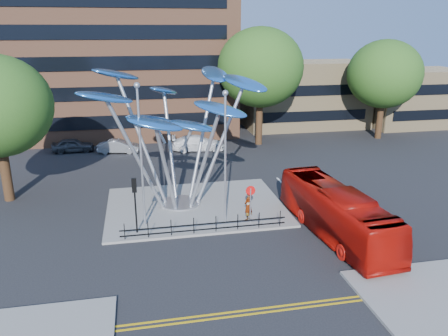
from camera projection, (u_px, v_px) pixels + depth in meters
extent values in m
plane|color=black|center=(227.00, 246.00, 24.85)|extent=(120.00, 120.00, 0.00)
cube|color=slate|center=(195.00, 206.00, 30.25)|extent=(12.00, 9.00, 0.15)
cube|color=gold|center=(254.00, 309.00, 19.25)|extent=(40.00, 0.12, 0.01)
cube|color=gold|center=(256.00, 313.00, 18.96)|extent=(40.00, 0.12, 0.01)
cube|color=tan|center=(304.00, 94.00, 54.64)|extent=(15.00, 8.00, 8.00)
cube|color=tan|center=(413.00, 97.00, 55.53)|extent=(12.00, 8.00, 7.00)
cylinder|color=black|center=(259.00, 118.00, 46.02)|extent=(0.70, 0.70, 5.72)
ellipsoid|color=#204915|center=(260.00, 67.00, 44.44)|extent=(8.80, 8.80, 8.10)
cylinder|color=black|center=(5.00, 168.00, 30.85)|extent=(0.70, 0.70, 4.84)
cylinder|color=black|center=(380.00, 116.00, 48.73)|extent=(0.70, 0.70, 5.06)
ellipsoid|color=#204915|center=(385.00, 74.00, 47.33)|extent=(8.00, 8.00, 7.36)
cylinder|color=#9EA0A5|center=(180.00, 203.00, 30.49)|extent=(2.80, 2.80, 0.12)
cylinder|color=#9EA0A5|center=(161.00, 153.00, 28.54)|extent=(0.24, 0.24, 7.80)
ellipsoid|color=#317DD7|center=(105.00, 97.00, 25.82)|extent=(3.92, 2.95, 1.39)
cylinder|color=#9EA0A5|center=(174.00, 164.00, 28.52)|extent=(0.24, 0.24, 6.40)
ellipsoid|color=#317DD7|center=(155.00, 124.00, 25.27)|extent=(3.47, 1.78, 1.31)
cylinder|color=#9EA0A5|center=(189.00, 158.00, 28.81)|extent=(0.24, 0.24, 7.00)
ellipsoid|color=#317DD7|center=(220.00, 109.00, 26.58)|extent=(3.81, 3.11, 1.36)
cylinder|color=#9EA0A5|center=(196.00, 146.00, 29.48)|extent=(0.24, 0.24, 8.20)
ellipsoid|color=#317DD7|center=(244.00, 83.00, 29.24)|extent=(3.52, 4.06, 1.44)
cylinder|color=#9EA0A5|center=(189.00, 140.00, 30.19)|extent=(0.24, 0.24, 8.60)
ellipsoid|color=#317DD7|center=(214.00, 74.00, 31.16)|extent=(2.21, 3.79, 1.39)
cylinder|color=#9EA0A5|center=(174.00, 149.00, 30.28)|extent=(0.24, 0.24, 7.40)
ellipsoid|color=#317DD7|center=(164.00, 91.00, 31.51)|extent=(3.02, 3.71, 1.34)
cylinder|color=#9EA0A5|center=(163.00, 142.00, 29.35)|extent=(0.24, 0.24, 8.80)
ellipsoid|color=#317DD7|center=(116.00, 74.00, 28.80)|extent=(3.88, 3.60, 1.42)
ellipsoid|color=#317DD7|center=(150.00, 120.00, 28.53)|extent=(3.40, 1.96, 1.13)
ellipsoid|color=#317DD7|center=(192.00, 126.00, 28.60)|extent=(3.39, 2.16, 1.11)
cylinder|color=#9EA0A5|center=(141.00, 159.00, 25.95)|extent=(0.14, 0.14, 8.50)
sphere|color=#9EA0A5|center=(137.00, 85.00, 24.62)|extent=(0.36, 0.36, 0.36)
cylinder|color=#9EA0A5|center=(225.00, 161.00, 26.48)|extent=(0.14, 0.14, 8.00)
sphere|color=#9EA0A5|center=(225.00, 93.00, 25.23)|extent=(0.36, 0.36, 0.36)
cylinder|color=black|center=(136.00, 208.00, 25.72)|extent=(0.10, 0.10, 3.20)
cube|color=black|center=(134.00, 185.00, 25.30)|extent=(0.28, 0.18, 0.85)
sphere|color=#FF0C0C|center=(134.00, 181.00, 25.21)|extent=(0.18, 0.18, 0.18)
cylinder|color=#9EA0A5|center=(250.00, 206.00, 27.16)|extent=(0.08, 0.08, 2.30)
cylinder|color=red|center=(251.00, 191.00, 26.89)|extent=(0.60, 0.04, 0.60)
cube|color=white|center=(250.00, 190.00, 26.91)|extent=(0.42, 0.03, 0.10)
cylinder|color=black|center=(125.00, 231.00, 25.18)|extent=(0.05, 0.05, 1.00)
cylinder|color=black|center=(148.00, 230.00, 25.43)|extent=(0.05, 0.05, 1.00)
cylinder|color=black|center=(171.00, 228.00, 25.68)|extent=(0.05, 0.05, 1.00)
cylinder|color=black|center=(194.00, 226.00, 25.93)|extent=(0.05, 0.05, 1.00)
cylinder|color=black|center=(216.00, 224.00, 26.18)|extent=(0.05, 0.05, 1.00)
cylinder|color=black|center=(238.00, 222.00, 26.43)|extent=(0.05, 0.05, 1.00)
cylinder|color=black|center=(259.00, 220.00, 26.68)|extent=(0.05, 0.05, 1.00)
cylinder|color=black|center=(280.00, 218.00, 26.93)|extent=(0.05, 0.05, 1.00)
cube|color=black|center=(205.00, 224.00, 26.04)|extent=(10.00, 0.06, 0.06)
cube|color=black|center=(205.00, 229.00, 26.15)|extent=(10.00, 0.06, 0.06)
imported|color=#AA0E07|center=(336.00, 212.00, 25.79)|extent=(3.35, 10.80, 2.96)
imported|color=gray|center=(248.00, 206.00, 27.64)|extent=(0.84, 0.83, 1.95)
imported|color=#3D3F44|center=(73.00, 145.00, 43.66)|extent=(4.10, 1.71, 1.39)
imported|color=#94979B|center=(119.00, 146.00, 43.38)|extent=(4.21, 2.02, 1.33)
imported|color=white|center=(198.00, 143.00, 44.21)|extent=(5.43, 2.51, 1.54)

